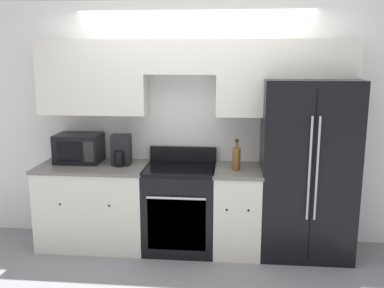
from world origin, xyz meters
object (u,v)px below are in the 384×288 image
Objects in this scene: microwave at (79,148)px; oven_range at (180,207)px; bottle at (236,158)px; refrigerator at (306,168)px.

oven_range is at bearing -5.84° from microwave.
bottle is (1.70, -0.16, -0.03)m from microwave.
microwave is at bearing 174.16° from oven_range.
refrigerator is at bearing -1.45° from microwave.
oven_range is 1.37m from refrigerator.
microwave is 1.71m from bottle.
oven_range is at bearing -177.64° from refrigerator.
bottle is at bearing -5.34° from microwave.
bottle is (0.58, -0.04, 0.57)m from oven_range.
refrigerator reaches higher than microwave.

